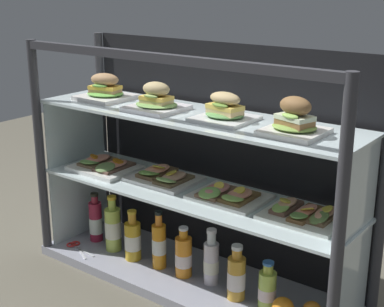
% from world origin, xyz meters
% --- Properties ---
extents(ground_plane, '(6.00, 6.00, 0.02)m').
position_xyz_m(ground_plane, '(0.00, 0.00, -0.01)').
color(ground_plane, '#615C4D').
rests_on(ground_plane, ground).
extents(case_base_deck, '(1.42, 0.42, 0.04)m').
position_xyz_m(case_base_deck, '(0.00, 0.00, 0.02)').
color(case_base_deck, '#999BAA').
rests_on(case_base_deck, ground).
extents(case_frame, '(1.42, 0.42, 0.97)m').
position_xyz_m(case_frame, '(0.00, 0.10, 0.53)').
color(case_frame, '#333338').
rests_on(case_frame, ground).
extents(riser_lower_tier, '(1.34, 0.34, 0.36)m').
position_xyz_m(riser_lower_tier, '(0.00, 0.00, 0.22)').
color(riser_lower_tier, silver).
rests_on(riser_lower_tier, case_base_deck).
extents(shelf_lower_glass, '(1.36, 0.36, 0.01)m').
position_xyz_m(shelf_lower_glass, '(0.00, 0.00, 0.40)').
color(shelf_lower_glass, silver).
rests_on(shelf_lower_glass, riser_lower_tier).
extents(riser_upper_tier, '(1.34, 0.34, 0.30)m').
position_xyz_m(riser_upper_tier, '(0.00, 0.00, 0.56)').
color(riser_upper_tier, silver).
rests_on(riser_upper_tier, shelf_lower_glass).
extents(shelf_upper_glass, '(1.36, 0.36, 0.01)m').
position_xyz_m(shelf_upper_glass, '(0.00, 0.00, 0.71)').
color(shelf_upper_glass, silver).
rests_on(shelf_upper_glass, riser_upper_tier).
extents(plated_roll_sandwich_near_left_corner, '(0.20, 0.20, 0.11)m').
position_xyz_m(plated_roll_sandwich_near_left_corner, '(-0.46, 0.00, 0.76)').
color(plated_roll_sandwich_near_left_corner, white).
rests_on(plated_roll_sandwich_near_left_corner, shelf_upper_glass).
extents(plated_roll_sandwich_far_right, '(0.20, 0.20, 0.11)m').
position_xyz_m(plated_roll_sandwich_far_right, '(-0.15, -0.03, 0.76)').
color(plated_roll_sandwich_far_right, white).
rests_on(plated_roll_sandwich_far_right, shelf_upper_glass).
extents(plated_roll_sandwich_mid_left, '(0.20, 0.20, 0.10)m').
position_xyz_m(plated_roll_sandwich_mid_left, '(0.15, -0.01, 0.76)').
color(plated_roll_sandwich_mid_left, white).
rests_on(plated_roll_sandwich_mid_left, shelf_upper_glass).
extents(plated_roll_sandwich_mid_right, '(0.19, 0.19, 0.13)m').
position_xyz_m(plated_roll_sandwich_mid_right, '(0.44, -0.03, 0.76)').
color(plated_roll_sandwich_mid_right, white).
rests_on(plated_roll_sandwich_mid_right, shelf_upper_glass).
extents(open_sandwich_tray_far_left, '(0.28, 0.22, 0.06)m').
position_xyz_m(open_sandwich_tray_far_left, '(-0.46, -0.03, 0.43)').
color(open_sandwich_tray_far_left, white).
rests_on(open_sandwich_tray_far_left, shelf_lower_glass).
extents(open_sandwich_tray_far_right, '(0.28, 0.22, 0.06)m').
position_xyz_m(open_sandwich_tray_far_right, '(-0.16, 0.02, 0.43)').
color(open_sandwich_tray_far_right, white).
rests_on(open_sandwich_tray_far_right, shelf_lower_glass).
extents(open_sandwich_tray_center, '(0.28, 0.22, 0.06)m').
position_xyz_m(open_sandwich_tray_center, '(0.16, 0.01, 0.43)').
color(open_sandwich_tray_center, white).
rests_on(open_sandwich_tray_center, shelf_lower_glass).
extents(open_sandwich_tray_right_of_center, '(0.28, 0.22, 0.06)m').
position_xyz_m(open_sandwich_tray_right_of_center, '(0.47, 0.02, 0.43)').
color(open_sandwich_tray_right_of_center, white).
rests_on(open_sandwich_tray_right_of_center, shelf_lower_glass).
extents(juice_bottle_front_middle, '(0.06, 0.06, 0.23)m').
position_xyz_m(juice_bottle_front_middle, '(-0.55, -0.01, 0.13)').
color(juice_bottle_front_middle, maroon).
rests_on(juice_bottle_front_middle, case_base_deck).
extents(juice_bottle_near_post, '(0.07, 0.07, 0.26)m').
position_xyz_m(juice_bottle_near_post, '(-0.42, -0.03, 0.15)').
color(juice_bottle_near_post, '#C0D955').
rests_on(juice_bottle_near_post, case_base_deck).
extents(juice_bottle_front_left_end, '(0.07, 0.07, 0.23)m').
position_xyz_m(juice_bottle_front_left_end, '(-0.29, -0.05, 0.13)').
color(juice_bottle_front_left_end, gold).
rests_on(juice_bottle_front_left_end, case_base_deck).
extents(juice_bottle_front_fourth, '(0.06, 0.06, 0.25)m').
position_xyz_m(juice_bottle_front_fourth, '(-0.15, -0.03, 0.14)').
color(juice_bottle_front_fourth, orange).
rests_on(juice_bottle_front_fourth, case_base_deck).
extents(juice_bottle_front_second, '(0.07, 0.07, 0.22)m').
position_xyz_m(juice_bottle_front_second, '(-0.02, -0.03, 0.13)').
color(juice_bottle_front_second, orange).
rests_on(juice_bottle_front_second, case_base_deck).
extents(juice_bottle_back_right, '(0.06, 0.06, 0.23)m').
position_xyz_m(juice_bottle_back_right, '(0.10, -0.01, 0.13)').
color(juice_bottle_back_right, silver).
rests_on(juice_bottle_back_right, case_base_deck).
extents(juice_bottle_back_left, '(0.07, 0.07, 0.22)m').
position_xyz_m(juice_bottle_back_left, '(0.24, -0.04, 0.13)').
color(juice_bottle_back_left, gold).
rests_on(juice_bottle_back_left, case_base_deck).
extents(juice_bottle_back_center, '(0.07, 0.07, 0.18)m').
position_xyz_m(juice_bottle_back_center, '(0.37, -0.02, 0.11)').
color(juice_bottle_back_center, '#B8D655').
rests_on(juice_bottle_back_center, case_base_deck).
extents(kitchen_scissors, '(0.19, 0.11, 0.01)m').
position_xyz_m(kitchen_scissors, '(-0.57, -0.12, 0.04)').
color(kitchen_scissors, silver).
rests_on(kitchen_scissors, case_base_deck).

